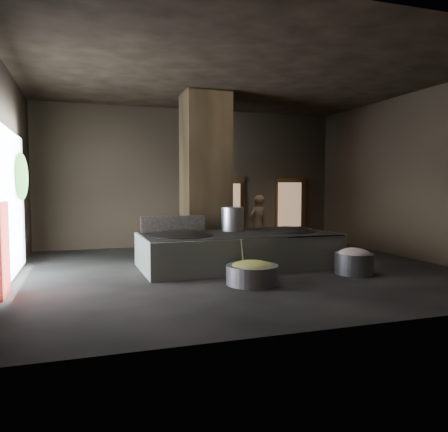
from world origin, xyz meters
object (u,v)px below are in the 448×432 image
object	(u,v)px
hearth_platform	(238,250)
wok_right	(287,234)
wok_left	(180,239)
veg_basin	(252,275)
stock_pot	(232,219)
cook	(258,224)
meat_basin	(354,263)

from	to	relation	value
hearth_platform	wok_right	world-z (taller)	wok_right
wok_left	veg_basin	bearing A→B (deg)	-60.15
wok_right	stock_pot	bearing A→B (deg)	158.96
wok_left	stock_pot	distance (m)	1.66
hearth_platform	veg_basin	xyz separation A→B (m)	(-0.38, -1.91, -0.22)
hearth_platform	wok_right	xyz separation A→B (m)	(1.35, 0.05, 0.34)
cook	meat_basin	xyz separation A→B (m)	(0.92, -3.47, -0.62)
wok_right	veg_basin	xyz separation A→B (m)	(-1.73, -1.96, -0.56)
wok_right	veg_basin	distance (m)	2.67
cook	meat_basin	distance (m)	3.64
wok_left	stock_pot	world-z (taller)	stock_pot
veg_basin	meat_basin	distance (m)	2.60
hearth_platform	wok_left	size ratio (longest dim) A/B	3.17
wok_right	meat_basin	world-z (taller)	wok_right
wok_right	cook	bearing A→B (deg)	92.27
veg_basin	meat_basin	size ratio (longest dim) A/B	1.24
cook	veg_basin	xyz separation A→B (m)	(-1.66, -3.73, -0.66)
meat_basin	cook	bearing A→B (deg)	104.83
wok_left	meat_basin	size ratio (longest dim) A/B	1.74
hearth_platform	stock_pot	distance (m)	0.91
wok_left	stock_pot	size ratio (longest dim) A/B	2.42
stock_pot	veg_basin	bearing A→B (deg)	-99.99
veg_basin	cook	bearing A→B (deg)	65.99
stock_pot	meat_basin	xyz separation A→B (m)	(2.15, -2.19, -0.90)
hearth_platform	veg_basin	distance (m)	1.96
hearth_platform	wok_left	world-z (taller)	wok_left
hearth_platform	cook	distance (m)	2.27
wok_left	stock_pot	bearing A→B (deg)	21.80
wok_right	meat_basin	xyz separation A→B (m)	(0.85, -1.69, -0.52)
hearth_platform	wok_right	bearing A→B (deg)	0.62
hearth_platform	veg_basin	bearing A→B (deg)	-102.84
cook	wok_right	bearing A→B (deg)	67.28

